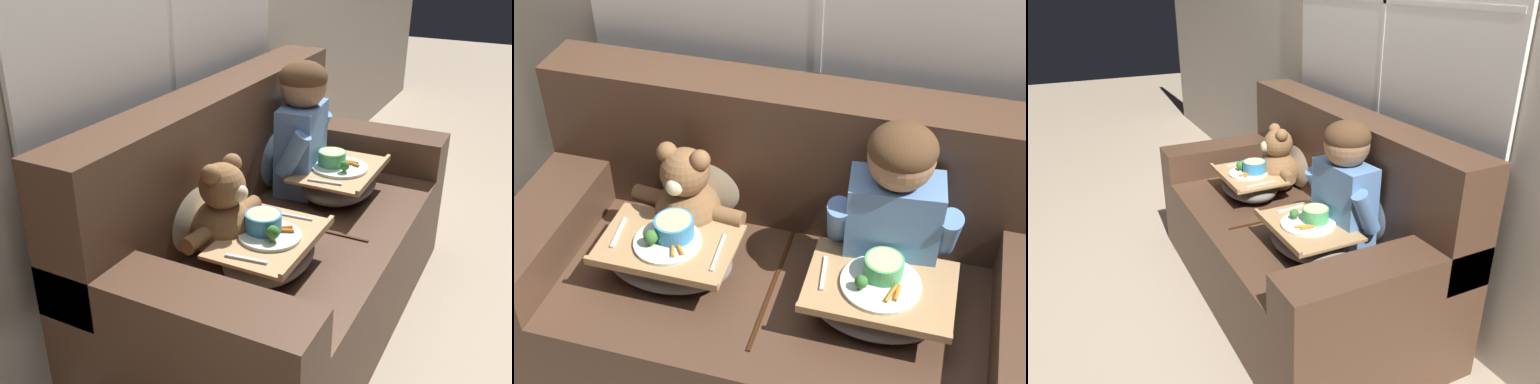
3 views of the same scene
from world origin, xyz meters
TOP-DOWN VIEW (x-y plane):
  - ground_plane at (0.00, 0.00)m, footprint 14.00×14.00m
  - couch at (0.00, 0.07)m, footprint 1.82×0.88m
  - throw_pillow_behind_child at (0.34, 0.25)m, footprint 0.38×0.18m
  - throw_pillow_behind_teddy at (-0.34, 0.25)m, footprint 0.35×0.17m
  - child_figure at (0.35, 0.10)m, footprint 0.42×0.22m
  - teddy_bear at (-0.35, 0.10)m, footprint 0.41×0.29m
  - lap_tray_child at (0.34, -0.08)m, footprint 0.45×0.33m
  - lap_tray_teddy at (-0.34, -0.08)m, footprint 0.44×0.30m

SIDE VIEW (x-z plane):
  - ground_plane at x=0.00m, z-range 0.00..0.00m
  - couch at x=0.00m, z-range -0.14..0.85m
  - lap_tray_child at x=0.34m, z-range 0.44..0.65m
  - lap_tray_teddy at x=-0.34m, z-range 0.44..0.65m
  - teddy_bear at x=-0.35m, z-range 0.44..0.82m
  - throw_pillow_behind_child at x=0.34m, z-range 0.45..0.84m
  - throw_pillow_behind_teddy at x=-0.34m, z-range 0.47..0.83m
  - child_figure at x=0.35m, z-range 0.50..1.08m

